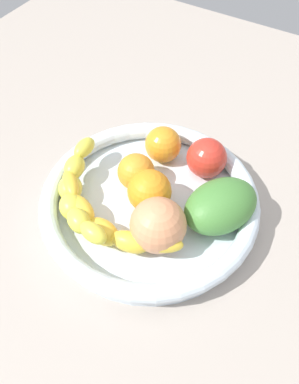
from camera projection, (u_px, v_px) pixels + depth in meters
The scene contains 10 objects.
kitchen_counter at pixel (150, 218), 62.36cm from camera, with size 120.00×120.00×3.00cm, color #ADA196.
fruit_bowl at pixel (150, 203), 59.43cm from camera, with size 31.86×31.86×4.39cm.
banana_draped_left at pixel (107, 224), 54.72cm from camera, with size 8.16×21.92×4.36cm.
banana_draped_right at pixel (77, 193), 57.29cm from camera, with size 15.40×13.93×4.74cm.
orange_front at pixel (136, 172), 60.11cm from camera, with size 5.59×5.59×5.59cm, color orange.
orange_mid_left at pixel (149, 191), 57.33cm from camera, with size 6.33×6.33×6.33cm, color orange.
orange_mid_right at pixel (163, 144), 63.59cm from camera, with size 5.75×5.75×5.75cm, color orange.
tomato_red at pixel (207, 158), 61.48cm from camera, with size 6.17×6.17×6.17cm, color red.
mango_green at pixel (221, 206), 55.69cm from camera, with size 11.07×7.96×6.38cm, color #48873A.
peach_blush at pixel (158, 225), 52.97cm from camera, with size 7.56×7.56×7.56cm, color #E59565.
Camera 1 is at (30.81, 18.44, 52.64)cm, focal length 37.90 mm.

